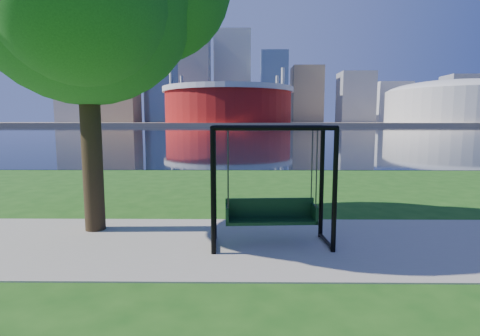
{
  "coord_description": "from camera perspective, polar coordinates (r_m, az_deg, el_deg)",
  "views": [
    {
      "loc": [
        0.02,
        -8.4,
        2.66
      ],
      "look_at": [
        -0.07,
        0.0,
        1.62
      ],
      "focal_mm": 28.0,
      "sensor_mm": 36.0,
      "label": 1
    }
  ],
  "objects": [
    {
      "name": "far_bank",
      "position": [
        314.41,
        0.57,
        6.77
      ],
      "size": [
        900.0,
        228.0,
        2.0
      ],
      "primitive_type": "cube",
      "color": "#937F60",
      "rests_on": "ground"
    },
    {
      "name": "ground",
      "position": [
        8.81,
        0.43,
        -10.51
      ],
      "size": [
        900.0,
        900.0,
        0.0
      ],
      "primitive_type": "plane",
      "color": "#1E5114",
      "rests_on": "ground"
    },
    {
      "name": "river",
      "position": [
        110.43,
        0.57,
        5.7
      ],
      "size": [
        900.0,
        180.0,
        0.02
      ],
      "primitive_type": "cube",
      "color": "black",
      "rests_on": "ground"
    },
    {
      "name": "swing",
      "position": [
        7.98,
        4.74,
        -3.13
      ],
      "size": [
        2.59,
        1.24,
        2.59
      ],
      "rotation": [
        0.0,
        0.0,
        0.06
      ],
      "color": "black",
      "rests_on": "ground"
    },
    {
      "name": "stadium",
      "position": [
        243.88,
        -1.81,
        9.79
      ],
      "size": [
        83.0,
        83.0,
        32.0
      ],
      "color": "maroon",
      "rests_on": "far_bank"
    },
    {
      "name": "skyline",
      "position": [
        329.5,
        -0.18,
        12.86
      ],
      "size": [
        392.0,
        66.0,
        96.5
      ],
      "color": "gray",
      "rests_on": "far_bank"
    },
    {
      "name": "arena",
      "position": [
        278.64,
        29.94,
        8.86
      ],
      "size": [
        84.0,
        84.0,
        26.56
      ],
      "color": "beige",
      "rests_on": "far_bank"
    },
    {
      "name": "path",
      "position": [
        8.33,
        0.43,
        -11.45
      ],
      "size": [
        120.0,
        4.0,
        0.03
      ],
      "primitive_type": "cube",
      "color": "#9E937F",
      "rests_on": "ground"
    }
  ]
}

